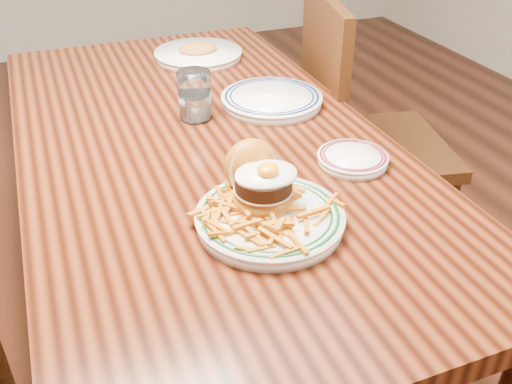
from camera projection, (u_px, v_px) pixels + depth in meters
name	position (u px, v px, depth m)	size (l,w,h in m)	color
floor	(214.00, 350.00, 1.79)	(6.00, 6.00, 0.00)	black
table	(203.00, 168.00, 1.43)	(0.85, 1.60, 0.75)	black
chair_right	(357.00, 135.00, 1.88)	(0.55, 0.55, 0.98)	#40230D
main_plate	(267.00, 204.00, 1.07)	(0.28, 0.29, 0.14)	white
side_plate	(353.00, 158.00, 1.26)	(0.16, 0.16, 0.02)	white
rear_plate	(272.00, 99.00, 1.53)	(0.27, 0.27, 0.03)	white
water_glass	(195.00, 98.00, 1.44)	(0.08, 0.08, 0.13)	white
far_plate	(198.00, 54.00, 1.83)	(0.28, 0.28, 0.05)	white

